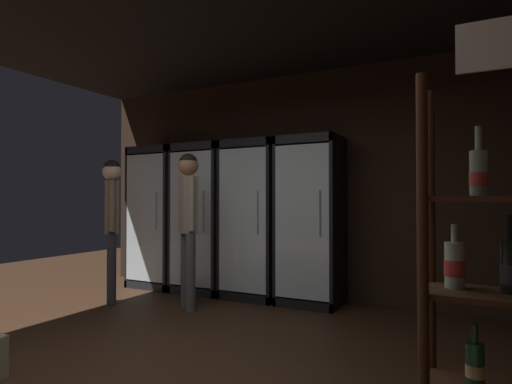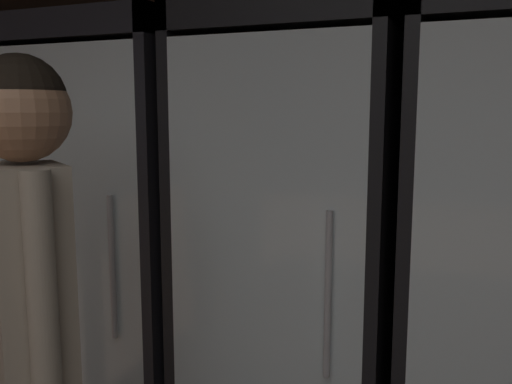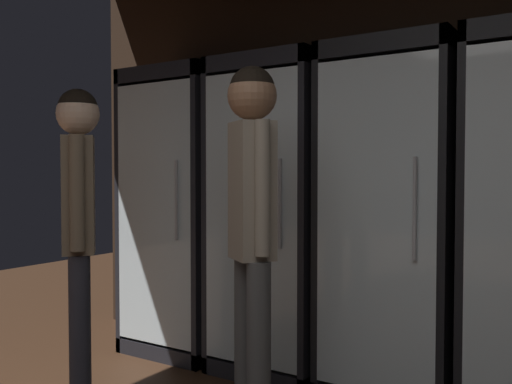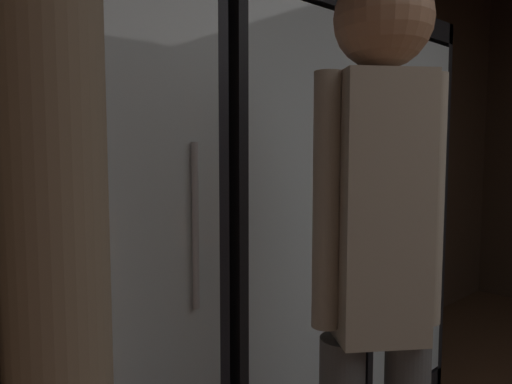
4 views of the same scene
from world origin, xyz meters
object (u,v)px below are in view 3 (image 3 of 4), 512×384
object	(u,v)px
shopper_near	(252,209)
shopper_far	(79,207)
cooler_far_left	(186,214)
cooler_center	(395,224)
cooler_left	(279,219)

from	to	relation	value
shopper_near	shopper_far	xyz separation A→B (m)	(-0.96, -0.19, -0.01)
cooler_far_left	cooler_center	xyz separation A→B (m)	(1.51, -0.00, 0.00)
cooler_far_left	cooler_center	bearing A→B (deg)	-0.04
shopper_near	shopper_far	world-z (taller)	shopper_near
cooler_far_left	cooler_left	size ratio (longest dim) A/B	1.00
cooler_center	shopper_far	size ratio (longest dim) A/B	1.16
cooler_far_left	shopper_far	bearing A→B (deg)	-81.11
cooler_left	cooler_center	size ratio (longest dim) A/B	1.00
shopper_near	shopper_far	bearing A→B (deg)	-168.55
cooler_far_left	shopper_far	size ratio (longest dim) A/B	1.16
cooler_far_left	cooler_left	world-z (taller)	same
cooler_left	shopper_near	bearing A→B (deg)	-66.91
cooler_left	shopper_near	xyz separation A→B (m)	(0.37, -0.87, 0.13)
shopper_far	cooler_far_left	bearing A→B (deg)	98.89
cooler_far_left	cooler_left	xyz separation A→B (m)	(0.75, 0.00, -0.01)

